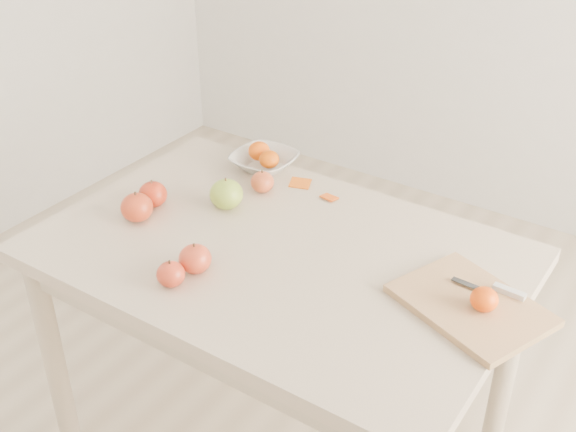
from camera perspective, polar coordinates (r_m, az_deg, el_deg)
The scene contains 15 objects.
table at distance 1.89m, azimuth -0.85°, elevation -5.04°, with size 1.20×0.80×0.75m.
cutting_board at distance 1.68m, azimuth 14.24°, elevation -6.85°, with size 0.32×0.24×0.02m, color tan.
board_tangerine at distance 1.64m, azimuth 15.24°, elevation -6.37°, with size 0.06×0.06×0.05m, color #CD4D07.
fruit_bowl at distance 2.20m, azimuth -1.91°, elevation 4.33°, with size 0.19×0.19×0.05m, color silver.
bowl_tangerine_near at distance 2.21m, azimuth -2.30°, elevation 5.16°, with size 0.07×0.07×0.06m, color #E94908.
bowl_tangerine_far at distance 2.16m, azimuth -1.50°, elevation 4.50°, with size 0.06×0.06×0.05m, color #E35408.
orange_peel_a at distance 2.11m, azimuth 0.97°, elevation 2.51°, with size 0.06×0.04×0.00m, color #CE570E.
orange_peel_b at distance 2.05m, azimuth 3.27°, elevation 1.43°, with size 0.04×0.04×0.00m, color #D5500F.
paring_knife at distance 1.71m, azimuth 16.61°, elevation -5.67°, with size 0.17×0.05×0.01m.
apple_green at distance 1.99m, azimuth -4.90°, elevation 1.74°, with size 0.09×0.09×0.08m, color #6C9C20.
apple_red_c at distance 1.74m, azimuth -7.35°, elevation -3.38°, with size 0.08×0.08×0.07m, color maroon.
apple_red_e at distance 1.71m, azimuth -9.25°, elevation -4.56°, with size 0.07×0.07×0.06m, color maroon.
apple_red_d at distance 2.03m, azimuth -10.63°, elevation 1.70°, with size 0.08×0.08×0.07m, color maroon.
apple_red_b at distance 1.97m, azimuth -11.86°, elevation 0.67°, with size 0.09×0.09×0.08m, color maroon.
apple_red_a at distance 2.07m, azimuth -2.04°, elevation 2.70°, with size 0.07×0.07×0.06m, color maroon.
Camera 1 is at (0.87, -1.25, 1.77)m, focal length 45.00 mm.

